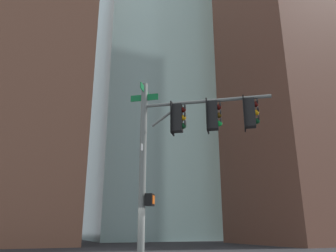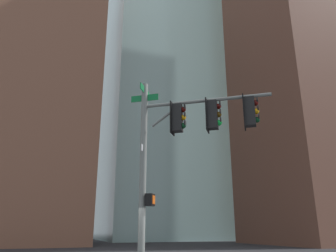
% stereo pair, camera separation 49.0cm
% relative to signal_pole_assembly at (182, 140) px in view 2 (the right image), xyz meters
% --- Properties ---
extents(signal_pole_assembly, '(4.11, 3.09, 7.03)m').
position_rel_signal_pole_assembly_xyz_m(signal_pole_assembly, '(0.00, 0.00, 0.00)').
color(signal_pole_assembly, slate).
rests_on(signal_pole_assembly, ground_plane).
extents(building_brick_nearside, '(21.84, 14.97, 59.12)m').
position_rel_signal_pole_assembly_xyz_m(building_brick_nearside, '(31.88, 23.13, 24.82)').
color(building_brick_nearside, brown).
rests_on(building_brick_nearside, ground_plane).
extents(building_brick_midblock, '(23.07, 15.43, 44.68)m').
position_rel_signal_pole_assembly_xyz_m(building_brick_midblock, '(-10.44, 33.83, 17.60)').
color(building_brick_midblock, brown).
rests_on(building_brick_midblock, ground_plane).
extents(building_glass_tower, '(24.94, 24.85, 60.00)m').
position_rel_signal_pole_assembly_xyz_m(building_glass_tower, '(17.69, 48.77, 25.26)').
color(building_glass_tower, '#9EC6C1').
rests_on(building_glass_tower, ground_plane).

